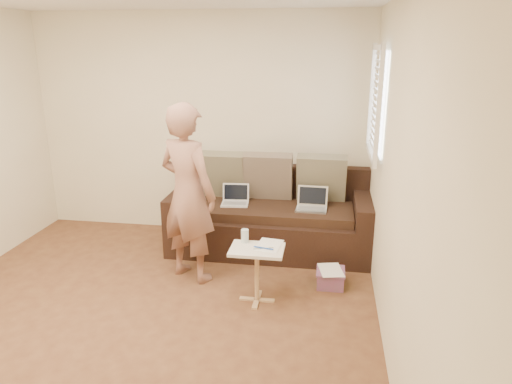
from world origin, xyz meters
TOP-DOWN VIEW (x-y plane):
  - floor at (0.00, 0.00)m, footprint 4.50×4.50m
  - wall_back at (0.00, 2.25)m, footprint 4.00×0.00m
  - wall_right at (2.00, 0.00)m, footprint 0.00×4.50m
  - window_blinds at (1.95, 1.50)m, footprint 0.12×0.88m
  - sofa at (0.90, 1.77)m, footprint 2.20×0.95m
  - pillow_left at (0.30, 1.97)m, footprint 0.55×0.29m
  - pillow_mid at (0.85, 1.97)m, footprint 0.55×0.27m
  - pillow_right at (1.45, 1.99)m, footprint 0.55×0.28m
  - laptop_silver at (1.36, 1.67)m, footprint 0.34×0.25m
  - laptop_white at (0.51, 1.71)m, footprint 0.32×0.24m
  - person at (0.21, 0.97)m, footprint 0.76×0.66m
  - side_table at (0.93, 0.60)m, footprint 0.47×0.33m
  - drinking_glass at (0.81, 0.71)m, footprint 0.07×0.07m
  - scissors at (0.99, 0.59)m, footprint 0.18×0.10m
  - paper_on_table at (1.03, 0.67)m, footprint 0.25×0.33m
  - striped_box at (1.59, 0.98)m, footprint 0.27×0.27m

SIDE VIEW (x-z plane):
  - floor at x=0.00m, z-range 0.00..0.00m
  - striped_box at x=1.59m, z-range 0.00..0.17m
  - side_table at x=0.93m, z-range 0.00..0.52m
  - sofa at x=0.90m, z-range 0.00..0.85m
  - laptop_silver at x=1.36m, z-range 0.41..0.63m
  - laptop_white at x=0.51m, z-range 0.41..0.63m
  - paper_on_table at x=1.03m, z-range 0.52..0.52m
  - scissors at x=0.99m, z-range 0.52..0.53m
  - drinking_glass at x=0.81m, z-range 0.52..0.64m
  - pillow_left at x=0.30m, z-range 0.51..1.07m
  - pillow_mid at x=0.85m, z-range 0.51..1.07m
  - pillow_right at x=1.45m, z-range 0.51..1.07m
  - person at x=0.21m, z-range 0.00..1.74m
  - wall_back at x=0.00m, z-range -0.70..3.30m
  - wall_right at x=2.00m, z-range -0.95..3.55m
  - window_blinds at x=1.95m, z-range 1.16..2.24m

